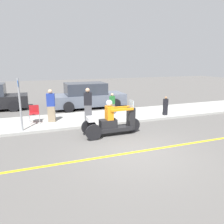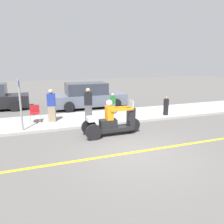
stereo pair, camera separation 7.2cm
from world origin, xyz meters
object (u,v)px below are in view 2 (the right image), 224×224
parked_car_lot_left (89,96)px  motorcycle_trike (112,123)px  spectator_near_curb (166,106)px  street_sign (20,103)px  spectator_with_child (51,106)px  spectator_mid_group (113,104)px  folding_chair_set_back (35,112)px  spectator_by_tree (88,105)px

parked_car_lot_left → motorcycle_trike: bearing=-94.3°
spectator_near_curb → street_sign: (-7.22, -0.23, 0.71)m
spectator_with_child → spectator_mid_group: (3.29, 0.43, -0.20)m
spectator_near_curb → parked_car_lot_left: parked_car_lot_left is taller
folding_chair_set_back → spectator_with_child: bearing=-11.8°
motorcycle_trike → spectator_with_child: bearing=131.0°
motorcycle_trike → spectator_mid_group: bearing=69.6°
spectator_mid_group → folding_chair_set_back: bearing=-176.2°
spectator_near_curb → spectator_by_tree: (-4.21, 0.32, 0.29)m
parked_car_lot_left → spectator_by_tree: bearing=-104.1°
folding_chair_set_back → street_sign: size_ratio=0.37×
spectator_with_child → parked_car_lot_left: spectator_with_child is taller
spectator_with_child → street_sign: size_ratio=0.72×
motorcycle_trike → spectator_near_curb: size_ratio=2.42×
spectator_near_curb → spectator_mid_group: size_ratio=0.88×
spectator_by_tree → folding_chair_set_back: size_ratio=1.97×
street_sign → spectator_mid_group: bearing=17.4°
spectator_with_child → folding_chair_set_back: 0.84m
motorcycle_trike → spectator_mid_group: size_ratio=2.13×
folding_chair_set_back → spectator_mid_group: bearing=3.8°
spectator_near_curb → street_sign: street_sign is taller
motorcycle_trike → folding_chair_set_back: (-2.97, 2.68, 0.10)m
spectator_with_child → street_sign: bearing=-142.3°
spectator_by_tree → spectator_mid_group: bearing=29.3°
motorcycle_trike → spectator_near_curb: (3.73, 1.74, 0.09)m
spectator_near_curb → parked_car_lot_left: size_ratio=0.22×
spectator_by_tree → street_sign: 3.09m
parked_car_lot_left → folding_chair_set_back: bearing=-138.6°
motorcycle_trike → spectator_near_curb: bearing=25.0°
spectator_mid_group → parked_car_lot_left: 2.81m
motorcycle_trike → spectator_with_child: (-2.19, 2.52, 0.36)m
street_sign → spectator_by_tree: bearing=10.4°
folding_chair_set_back → parked_car_lot_left: bearing=41.4°
spectator_near_curb → street_sign: 7.26m
spectator_with_child → folding_chair_set_back: bearing=168.2°
spectator_near_curb → spectator_with_child: spectator_with_child is taller
spectator_by_tree → spectator_with_child: spectator_by_tree is taller
street_sign → motorcycle_trike: bearing=-23.3°
spectator_with_child → parked_car_lot_left: bearing=50.4°
spectator_by_tree → folding_chair_set_back: (-2.48, 0.62, -0.27)m
motorcycle_trike → spectator_by_tree: spectator_by_tree is taller
spectator_near_curb → parked_car_lot_left: (-3.31, 3.94, 0.15)m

